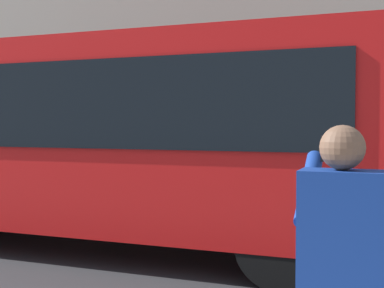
# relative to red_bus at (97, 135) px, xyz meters

# --- Properties ---
(ground_plane) EXTENTS (60.00, 60.00, 0.00)m
(ground_plane) POSITION_rel_red_bus_xyz_m (-3.86, -0.19, -1.68)
(ground_plane) COLOR #2B2B2D
(red_bus) EXTENTS (9.05, 2.54, 3.08)m
(red_bus) POSITION_rel_red_bus_xyz_m (0.00, 0.00, 0.00)
(red_bus) COLOR red
(red_bus) RESTS_ON ground_plane
(pedestrian_photographer) EXTENTS (0.53, 0.52, 1.70)m
(pedestrian_photographer) POSITION_rel_red_bus_xyz_m (-3.97, 4.25, -0.54)
(pedestrian_photographer) COLOR #1E2347
(pedestrian_photographer) RESTS_ON sidewalk_curb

